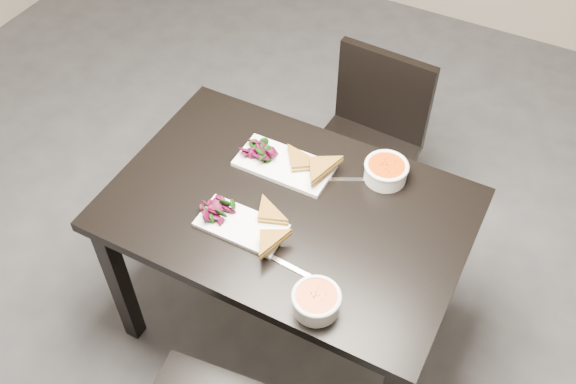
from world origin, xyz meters
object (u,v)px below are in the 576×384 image
Objects in this scene: table at (288,224)px; chair_far at (369,137)px; soup_bowl_far at (386,170)px; plate_near at (241,226)px; plate_far at (284,165)px; soup_bowl_near at (316,300)px.

chair_far is at bearing 88.08° from table.
plate_near is at bearing -128.34° from soup_bowl_far.
chair_far is 0.63m from plate_far.
soup_bowl_far reaches higher than soup_bowl_near.
soup_bowl_near is at bearing -50.52° from table.
table is at bearing -131.66° from soup_bowl_far.
plate_near is at bearing -121.53° from table.
soup_bowl_near is 0.96× the size of soup_bowl_far.
soup_bowl_near reaches higher than plate_near.
soup_bowl_near reaches higher than plate_far.
chair_far is at bearing 82.27° from plate_near.
plate_far is (-0.12, -0.55, 0.27)m from chair_far.
soup_bowl_far is at bearing 91.45° from soup_bowl_near.
table is at bearing 58.47° from plate_near.
table is at bearing 129.48° from soup_bowl_near.
chair_far is at bearing 116.53° from soup_bowl_far.
soup_bowl_far is at bearing 51.66° from plate_near.
soup_bowl_near is 0.43× the size of plate_far.
plate_far is at bearing -99.39° from chair_far.
chair_far reaches higher than plate_near.
chair_far reaches higher than table.
table is 0.73m from chair_far.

